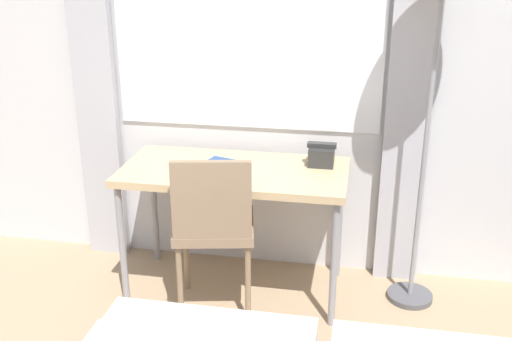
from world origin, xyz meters
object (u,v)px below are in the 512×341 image
Objects in this scene: book at (221,167)px; telephone at (322,155)px; desk at (235,179)px; desk_chair at (213,222)px.

telephone is at bearing 17.28° from book.
telephone is (0.44, 0.14, 0.12)m from desk.
desk_chair is (-0.06, -0.24, -0.14)m from desk.
desk is at bearing 65.20° from desk_chair.
telephone is at bearing 25.67° from desk_chair.
desk is at bearing -162.77° from telephone.
book is at bearing 81.60° from desk_chair.
desk_chair reaches higher than desk.
telephone reaches higher than book.
desk_chair is 0.31m from book.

